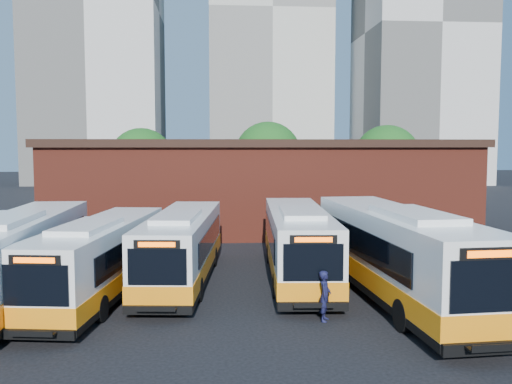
{
  "coord_description": "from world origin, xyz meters",
  "views": [
    {
      "loc": [
        -3.29,
        -19.06,
        6.01
      ],
      "look_at": [
        -1.35,
        5.86,
        3.87
      ],
      "focal_mm": 38.0,
      "sensor_mm": 36.0,
      "label": 1
    }
  ],
  "objects": [
    {
      "name": "tree_east",
      "position": [
        13.0,
        31.0,
        4.83
      ],
      "size": [
        6.24,
        6.24,
        7.96
      ],
      "color": "#382314",
      "rests_on": "ground"
    },
    {
      "name": "ground",
      "position": [
        0.0,
        0.0,
        0.0
      ],
      "size": [
        220.0,
        220.0,
        0.0
      ],
      "primitive_type": "plane",
      "color": "black"
    },
    {
      "name": "bus_farwest",
      "position": [
        -10.93,
        2.55,
        1.56
      ],
      "size": [
        2.74,
        12.65,
        3.43
      ],
      "rotation": [
        0.0,
        0.0,
        0.01
      ],
      "color": "white",
      "rests_on": "ground"
    },
    {
      "name": "depot_building",
      "position": [
        0.0,
        20.0,
        3.26
      ],
      "size": [
        28.6,
        12.6,
        6.4
      ],
      "color": "maroon",
      "rests_on": "ground"
    },
    {
      "name": "tree_mid",
      "position": [
        2.0,
        34.0,
        5.08
      ],
      "size": [
        6.56,
        6.56,
        8.36
      ],
      "color": "#382314",
      "rests_on": "ground"
    },
    {
      "name": "bus_west",
      "position": [
        -7.82,
        2.56,
        1.43
      ],
      "size": [
        3.89,
        11.69,
        3.14
      ],
      "rotation": [
        0.0,
        0.0,
        -0.14
      ],
      "color": "white",
      "rests_on": "ground"
    },
    {
      "name": "transit_worker",
      "position": [
        0.48,
        -1.12,
        0.87
      ],
      "size": [
        0.61,
        0.74,
        1.75
      ],
      "primitive_type": "imported",
      "rotation": [
        0.0,
        0.0,
        1.23
      ],
      "color": "#131437",
      "rests_on": "ground"
    },
    {
      "name": "tower_right",
      "position": [
        30.0,
        68.0,
        24.34
      ],
      "size": [
        18.0,
        18.0,
        49.2
      ],
      "color": "beige",
      "rests_on": "ground"
    },
    {
      "name": "tree_west",
      "position": [
        -10.0,
        32.0,
        4.64
      ],
      "size": [
        6.0,
        6.0,
        7.65
      ],
      "color": "#382314",
      "rests_on": "ground"
    },
    {
      "name": "bus_midwest",
      "position": [
        -4.71,
        4.77,
        1.44
      ],
      "size": [
        3.47,
        11.8,
        3.17
      ],
      "rotation": [
        0.0,
        0.0,
        -0.09
      ],
      "color": "white",
      "rests_on": "ground"
    },
    {
      "name": "bus_mideast",
      "position": [
        0.47,
        4.95,
        1.5
      ],
      "size": [
        3.23,
        12.23,
        3.3
      ],
      "rotation": [
        0.0,
        0.0,
        -0.06
      ],
      "color": "white",
      "rests_on": "ground"
    },
    {
      "name": "bus_east",
      "position": [
        3.81,
        1.27,
        1.67
      ],
      "size": [
        3.55,
        13.6,
        3.67
      ],
      "rotation": [
        0.0,
        0.0,
        0.06
      ],
      "color": "white",
      "rests_on": "ground"
    },
    {
      "name": "tower_center",
      "position": [
        7.0,
        86.0,
        30.34
      ],
      "size": [
        22.0,
        20.0,
        61.2
      ],
      "color": "beige",
      "rests_on": "ground"
    },
    {
      "name": "tower_left",
      "position": [
        -22.0,
        72.0,
        27.84
      ],
      "size": [
        20.0,
        18.0,
        56.2
      ],
      "color": "beige",
      "rests_on": "ground"
    }
  ]
}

